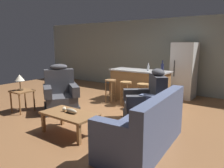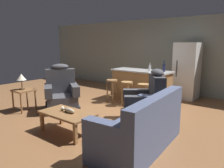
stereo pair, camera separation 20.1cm
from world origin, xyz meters
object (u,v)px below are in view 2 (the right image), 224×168
Objects in this scene: end_table at (24,93)px; bottle_short_amber at (150,68)px; couch at (142,129)px; bar_stool_middle at (127,89)px; fish_figurine at (68,110)px; recliner_near_island at (146,104)px; table_lamp at (21,78)px; kitchen_island at (141,86)px; refrigerator at (187,71)px; bar_stool_left at (112,87)px; recliner_near_lamp at (62,94)px; coffee_table at (67,115)px; bottle_tall_green at (164,67)px; bar_stool_right at (144,92)px.

end_table is 3.49m from bottle_short_amber.
couch is 2.88× the size of bar_stool_middle.
fish_figurine is 0.50× the size of bar_stool_middle.
end_table is (-2.92, -1.22, 0.04)m from recliner_near_island.
recliner_near_island is 2.93× the size of table_lamp.
couch reaches higher than bar_stool_middle.
bottle_short_amber is at bearing 55.99° from bar_stool_middle.
kitchen_island is 7.68× the size of bottle_short_amber.
refrigerator is at bearing 53.96° from end_table.
bar_stool_left is at bearing 107.82° from fish_figurine.
couch is 1.63× the size of recliner_near_lamp.
bottle_tall_green is at bearing 79.45° from coffee_table.
fish_figurine is 2.94m from kitchen_island.
couch reaches higher than bar_stool_right.
recliner_near_lamp is at bearing -123.54° from refrigerator.
bar_stool_left is (-0.62, -0.63, -0.01)m from kitchen_island.
recliner_near_lamp is 1.76× the size of bar_stool_right.
table_lamp is at bearing -131.59° from bar_stool_middle.
bottle_short_amber reaches higher than kitchen_island.
kitchen_island reaches higher than bar_stool_left.
refrigerator is (2.83, 3.89, 0.42)m from end_table.
recliner_near_lamp reaches higher than bar_stool_left.
fish_figurine is 0.28× the size of recliner_near_island.
coffee_table is 1.74m from recliner_near_island.
recliner_near_lamp is at bearing -23.76° from recliner_near_island.
bottle_short_amber reaches higher than end_table.
bar_stool_middle is 0.89m from bottle_short_amber.
bottle_tall_green reaches higher than bottle_short_amber.
bar_stool_middle reaches higher than coffee_table.
recliner_near_lamp reaches higher than bar_stool_right.
bar_stool_right is at bearing 0.00° from bar_stool_left.
fish_figurine is 2.43m from bar_stool_left.
bar_stool_middle is at bearing -97.36° from kitchen_island.
table_lamp reaches higher than bar_stool_middle.
bar_stool_left and bar_stool_right have the same top height.
table_lamp is 1.29× the size of bottle_tall_green.
fish_figurine is 2.94m from bottle_short_amber.
recliner_near_island is 1.84m from bar_stool_left.
bar_stool_left is at bearing -151.19° from bottle_tall_green.
table_lamp is at bearing -130.08° from bottle_short_amber.
recliner_near_island is at bearing -68.09° from couch.
bottle_tall_green is at bearing 47.00° from table_lamp.
bottle_tall_green is (0.68, 0.08, 0.59)m from kitchen_island.
recliner_near_island is at bearing 48.89° from recliner_near_lamp.
table_lamp is 0.23× the size of refrigerator.
coffee_table is 4.27m from refrigerator.
bar_stool_left is at bearing -134.55° from kitchen_island.
couch is at bearing -71.45° from bottle_tall_green.
recliner_near_lamp is 2.90m from bottle_tall_green.
end_table is 1.37× the size of table_lamp.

